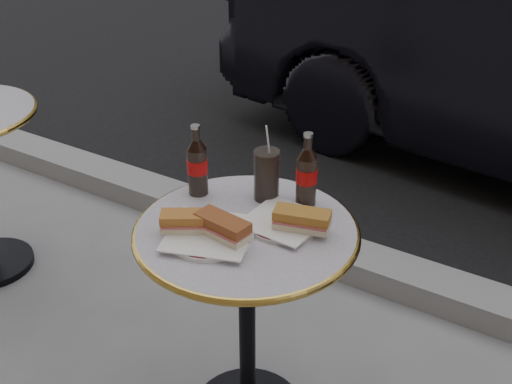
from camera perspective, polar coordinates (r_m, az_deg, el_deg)
The scene contains 10 objects.
curb at distance 2.80m, azimuth 9.25°, elevation -6.36°, with size 40.00×0.20×0.12m, color gray.
bistro_table at distance 1.97m, azimuth -0.78°, elevation -12.16°, with size 0.62×0.62×0.73m, color #BAB2C4, non-canonical shape.
plate_left at distance 1.71m, azimuth -4.11°, elevation -3.89°, with size 0.23×0.23×0.01m, color white.
plate_right at distance 1.76m, azimuth 2.44°, elevation -2.73°, with size 0.21×0.21×0.01m, color silver.
sandwich_left_a at distance 1.71m, azimuth -6.10°, elevation -2.70°, with size 0.14×0.07×0.05m, color #B66D2E.
sandwich_left_b at distance 1.68m, azimuth -2.98°, elevation -3.21°, with size 0.15×0.07×0.05m, color brown.
sandwich_right at distance 1.71m, azimuth 4.10°, elevation -2.55°, with size 0.15×0.07×0.05m, color #AD702C.
cola_bottle_left at distance 1.87m, azimuth -5.26°, elevation 2.87°, with size 0.06×0.06×0.22m, color black, non-canonical shape.
cola_bottle_right at distance 1.81m, azimuth 4.55°, elevation 2.05°, with size 0.06×0.06×0.22m, color black, non-canonical shape.
cola_glass at distance 1.84m, azimuth 0.95°, elevation 1.53°, with size 0.08×0.08×0.16m, color black.
Camera 1 is at (0.79, -1.23, 1.68)m, focal length 45.00 mm.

